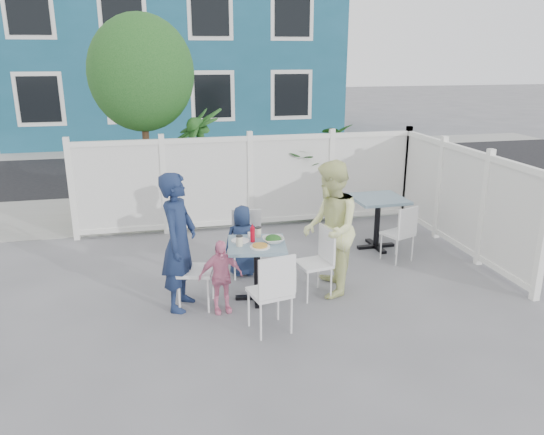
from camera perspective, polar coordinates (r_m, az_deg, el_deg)
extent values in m
plane|color=slate|center=(7.11, 0.51, -7.03)|extent=(80.00, 80.00, 0.00)
cube|color=gray|center=(10.63, -4.21, 1.27)|extent=(24.00, 2.60, 0.01)
cube|color=black|center=(14.19, -6.51, 5.28)|extent=(24.00, 5.00, 0.01)
cube|color=gray|center=(17.22, -7.71, 7.36)|extent=(24.00, 1.60, 0.01)
cube|color=navy|center=(20.33, -10.48, 17.22)|extent=(11.00, 6.00, 6.00)
cube|color=black|center=(17.44, -18.14, 12.09)|extent=(1.20, 0.04, 1.40)
cube|color=black|center=(17.55, -4.72, 12.90)|extent=(1.20, 0.04, 1.40)
cube|color=black|center=(17.43, -18.95, 20.28)|extent=(1.20, 0.04, 1.40)
cube|color=black|center=(17.54, -4.94, 21.06)|extent=(1.20, 0.04, 1.40)
cube|color=white|center=(9.10, -2.35, 3.88)|extent=(5.80, 0.04, 1.40)
cube|color=white|center=(8.96, -2.41, 8.49)|extent=(5.86, 0.08, 0.08)
cube|color=white|center=(9.30, -2.29, -0.68)|extent=(5.86, 0.08, 0.12)
cube|color=white|center=(8.51, 19.62, 1.92)|extent=(0.04, 3.60, 1.40)
cube|color=white|center=(8.35, 20.13, 6.81)|extent=(0.08, 3.66, 0.08)
cube|color=white|center=(8.73, 19.12, -2.90)|extent=(0.08, 3.66, 0.12)
cylinder|color=#382316|center=(9.76, -13.30, 6.63)|extent=(0.12, 0.12, 2.40)
ellipsoid|color=#164417|center=(9.61, -13.89, 14.85)|extent=(1.80, 1.62, 1.98)
cube|color=#CC9311|center=(10.58, -15.44, 4.01)|extent=(0.73, 0.58, 1.23)
imported|color=#164417|center=(9.63, -7.84, 5.61)|extent=(1.32, 1.32, 2.01)
imported|color=#164417|center=(9.93, 3.69, 5.16)|extent=(2.00, 1.94, 1.70)
cube|color=slate|center=(6.40, -1.64, -2.98)|extent=(0.79, 0.79, 0.04)
cylinder|color=black|center=(6.54, -1.61, -5.90)|extent=(0.08, 0.08, 0.67)
cube|color=black|center=(6.67, -1.58, -8.55)|extent=(0.55, 0.16, 0.04)
cube|color=black|center=(6.67, -1.58, -8.55)|extent=(0.16, 0.55, 0.04)
cube|color=slate|center=(8.27, 11.39, 1.97)|extent=(0.79, 0.79, 0.04)
cylinder|color=black|center=(8.38, 11.23, -0.63)|extent=(0.09, 0.09, 0.75)
cube|color=black|center=(8.50, 11.09, -3.03)|extent=(0.61, 0.10, 0.04)
cube|color=black|center=(8.50, 11.09, -3.03)|extent=(0.10, 0.61, 0.04)
cube|color=white|center=(6.39, -8.23, -5.69)|extent=(0.50, 0.51, 0.04)
cube|color=white|center=(6.33, -10.04, -3.53)|extent=(0.14, 0.42, 0.45)
cylinder|color=white|center=(6.62, -6.40, -6.92)|extent=(0.02, 0.02, 0.45)
cylinder|color=white|center=(6.29, -6.88, -8.28)|extent=(0.02, 0.02, 0.45)
cylinder|color=white|center=(6.67, -9.34, -6.83)|extent=(0.02, 0.02, 0.45)
cylinder|color=white|center=(6.35, -9.97, -8.16)|extent=(0.02, 0.02, 0.45)
cube|color=white|center=(6.61, 4.48, -5.00)|extent=(0.44, 0.46, 0.04)
cube|color=white|center=(6.60, 5.93, -2.86)|extent=(0.09, 0.40, 0.43)
cylinder|color=white|center=(6.49, 3.84, -7.49)|extent=(0.02, 0.02, 0.43)
cylinder|color=white|center=(6.77, 2.56, -6.38)|extent=(0.02, 0.02, 0.43)
cylinder|color=white|center=(6.63, 6.37, -7.01)|extent=(0.02, 0.02, 0.43)
cylinder|color=white|center=(6.90, 5.01, -5.95)|extent=(0.02, 0.02, 0.43)
cube|color=white|center=(7.20, -2.69, -3.02)|extent=(0.46, 0.44, 0.04)
cube|color=white|center=(7.29, -2.76, -0.75)|extent=(0.40, 0.09, 0.43)
cylinder|color=white|center=(7.13, -1.24, -5.07)|extent=(0.02, 0.02, 0.43)
cylinder|color=white|center=(7.13, -4.03, -5.13)|extent=(0.02, 0.02, 0.43)
cylinder|color=white|center=(7.43, -1.37, -4.11)|extent=(0.02, 0.02, 0.43)
cylinder|color=white|center=(7.43, -4.04, -4.17)|extent=(0.02, 0.02, 0.43)
cube|color=white|center=(5.79, -0.24, -8.06)|extent=(0.49, 0.48, 0.04)
cube|color=white|center=(5.53, 0.57, -6.48)|extent=(0.42, 0.11, 0.45)
cylinder|color=white|center=(5.97, -2.52, -9.68)|extent=(0.02, 0.02, 0.45)
cylinder|color=white|center=(6.09, 0.66, -9.05)|extent=(0.02, 0.02, 0.45)
cylinder|color=white|center=(5.69, -1.21, -11.10)|extent=(0.02, 0.02, 0.45)
cylinder|color=white|center=(5.82, 2.10, -10.40)|extent=(0.02, 0.02, 0.45)
cube|color=white|center=(7.93, 13.36, -1.71)|extent=(0.49, 0.48, 0.04)
cube|color=white|center=(7.76, 14.41, -0.46)|extent=(0.37, 0.16, 0.41)
cylinder|color=white|center=(7.99, 11.65, -3.03)|extent=(0.02, 0.02, 0.41)
cylinder|color=white|center=(8.21, 13.25, -2.56)|extent=(0.02, 0.02, 0.41)
cylinder|color=white|center=(7.79, 13.27, -3.66)|extent=(0.02, 0.02, 0.41)
cylinder|color=white|center=(8.02, 14.86, -3.16)|extent=(0.02, 0.02, 0.41)
imported|color=#182548|center=(6.26, -9.99, -2.61)|extent=(0.60, 0.71, 1.65)
imported|color=#D8E656|center=(6.57, 6.27, -1.25)|extent=(0.82, 0.96, 1.70)
imported|color=#1A294B|center=(7.21, -3.17, -2.52)|extent=(0.50, 0.34, 0.98)
imported|color=pink|center=(6.22, -5.55, -6.34)|extent=(0.54, 0.27, 0.89)
cylinder|color=white|center=(6.27, -1.30, -3.16)|extent=(0.24, 0.24, 0.02)
cylinder|color=white|center=(6.48, -3.44, -2.50)|extent=(0.22, 0.22, 0.02)
imported|color=white|center=(6.42, 0.14, -2.43)|extent=(0.26, 0.26, 0.06)
cylinder|color=beige|center=(6.31, -3.53, -2.56)|extent=(0.08, 0.08, 0.12)
cylinder|color=beige|center=(6.61, -1.51, -1.62)|extent=(0.08, 0.08, 0.12)
cylinder|color=#B20519|center=(6.43, -2.11, -1.86)|extent=(0.06, 0.06, 0.18)
cylinder|color=white|center=(6.59, -2.50, -1.88)|extent=(0.03, 0.03, 0.07)
cylinder|color=black|center=(6.60, -2.38, -1.85)|extent=(0.03, 0.03, 0.07)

